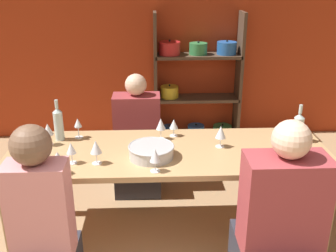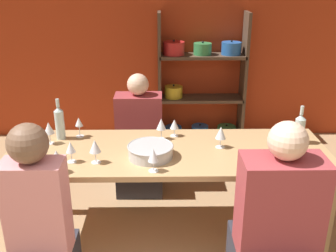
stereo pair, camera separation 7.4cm
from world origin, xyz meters
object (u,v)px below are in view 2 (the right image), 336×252
at_px(wine_glass_empty_c, 286,144).
at_px(wine_bottle_green, 60,122).
at_px(wine_glass_red_a, 95,147).
at_px(wine_glass_red_b, 49,129).
at_px(wine_glass_white_c, 71,148).
at_px(person_near_b, 42,243).
at_px(wine_glass_white_b, 221,133).
at_px(wine_glass_empty_b, 57,156).
at_px(dining_table, 168,161).
at_px(shelf_unit, 200,89).
at_px(person_near_a, 274,251).
at_px(wine_glass_empty_a, 161,124).
at_px(wine_bottle_dark, 300,128).
at_px(wine_glass_white_d, 174,125).
at_px(mixing_bowl, 150,151).
at_px(wine_glass_white_f, 79,123).
at_px(wine_glass_white_e, 153,156).
at_px(person_far_a, 140,148).
at_px(wine_glass_white_a, 28,134).

bearing_deg(wine_glass_empty_c, wine_bottle_green, 167.57).
xyz_separation_m(wine_glass_red_a, wine_glass_red_b, (-0.40, 0.32, 0.00)).
relative_size(wine_glass_white_c, person_near_b, 0.12).
bearing_deg(wine_bottle_green, wine_glass_white_b, -8.55).
relative_size(wine_glass_empty_b, wine_glass_empty_c, 1.05).
bearing_deg(dining_table, shelf_unit, 77.97).
xyz_separation_m(wine_bottle_green, person_near_a, (1.44, -1.00, -0.42)).
relative_size(shelf_unit, wine_glass_empty_c, 10.19).
bearing_deg(dining_table, wine_glass_empty_a, 104.09).
distance_m(wine_glass_red_a, wine_glass_red_b, 0.51).
xyz_separation_m(shelf_unit, wine_bottle_dark, (0.59, -1.78, 0.21)).
xyz_separation_m(wine_glass_white_d, wine_glass_red_b, (-0.95, -0.13, 0.03)).
distance_m(mixing_bowl, wine_glass_red_a, 0.39).
relative_size(wine_glass_red_a, wine_glass_empty_b, 1.07).
height_order(wine_glass_white_c, wine_glass_red_b, wine_glass_red_b).
xyz_separation_m(shelf_unit, wine_glass_white_d, (-0.35, -1.63, 0.18)).
bearing_deg(wine_glass_white_f, person_near_a, -38.55).
bearing_deg(wine_bottle_dark, wine_bottle_green, 176.59).
relative_size(wine_glass_white_d, wine_glass_white_f, 0.87).
relative_size(wine_glass_white_e, person_far_a, 0.14).
bearing_deg(wine_glass_white_b, person_near_b, -146.89).
bearing_deg(shelf_unit, wine_glass_empty_b, -116.82).
distance_m(dining_table, wine_glass_red_b, 0.93).
bearing_deg(wine_glass_white_d, wine_glass_empty_c, -27.63).
relative_size(dining_table, wine_glass_white_f, 14.66).
distance_m(wine_glass_empty_a, person_near_b, 1.21).
bearing_deg(mixing_bowl, wine_glass_white_f, 146.60).
bearing_deg(person_near_a, wine_bottle_dark, 66.39).
relative_size(wine_glass_red_a, wine_glass_empty_a, 0.99).
xyz_separation_m(wine_glass_white_a, wine_glass_white_c, (0.36, -0.23, -0.00)).
bearing_deg(wine_glass_empty_a, wine_glass_white_e, -95.44).
bearing_deg(person_near_a, wine_glass_white_e, 147.41).
xyz_separation_m(mixing_bowl, wine_glass_empty_b, (-0.60, -0.22, 0.07)).
bearing_deg(dining_table, wine_glass_white_f, 159.35).
bearing_deg(wine_glass_red_a, wine_glass_white_c, 175.83).
height_order(shelf_unit, wine_glass_white_f, shelf_unit).
xyz_separation_m(dining_table, wine_bottle_dark, (0.99, 0.12, 0.21)).
relative_size(wine_glass_white_f, person_near_a, 0.13).
bearing_deg(wine_glass_white_a, wine_bottle_green, 43.23).
bearing_deg(wine_glass_empty_b, person_far_a, 67.22).
bearing_deg(person_near_a, wine_bottle_green, 145.20).
relative_size(wine_glass_white_d, wine_glass_empty_c, 0.92).
xyz_separation_m(wine_glass_empty_a, wine_glass_empty_c, (0.87, -0.34, -0.02)).
relative_size(wine_glass_empty_c, wine_glass_red_b, 0.88).
height_order(wine_bottle_dark, wine_glass_white_d, wine_bottle_dark).
relative_size(dining_table, wine_glass_white_a, 14.75).
distance_m(wine_glass_white_b, wine_glass_white_e, 0.61).
bearing_deg(wine_bottle_green, wine_glass_white_f, 14.37).
bearing_deg(wine_glass_white_f, mixing_bowl, -33.40).
relative_size(mixing_bowl, wine_glass_white_d, 2.33).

